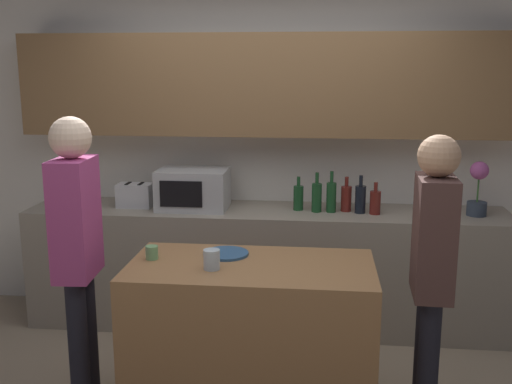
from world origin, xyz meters
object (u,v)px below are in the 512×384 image
at_px(bottle_1, 317,197).
at_px(cup_0, 152,253).
at_px(bottle_4, 360,199).
at_px(potted_plant, 478,189).
at_px(person_left, 77,242).
at_px(plate_on_island, 226,253).
at_px(bottle_2, 331,197).
at_px(bottle_3, 346,198).
at_px(bottle_5, 375,202).
at_px(microwave, 193,189).
at_px(bottle_0, 298,197).
at_px(toaster, 135,195).
at_px(person_center, 432,262).
at_px(cup_1, 212,259).

height_order(bottle_1, cup_0, bottle_1).
height_order(bottle_1, bottle_4, bottle_1).
height_order(potted_plant, bottle_1, potted_plant).
height_order(bottle_4, person_left, person_left).
height_order(bottle_4, plate_on_island, bottle_4).
xyz_separation_m(bottle_2, bottle_3, (0.11, 0.04, -0.02)).
height_order(plate_on_island, person_left, person_left).
relative_size(bottle_3, bottle_4, 0.93).
bearing_deg(bottle_5, microwave, 178.49).
bearing_deg(potted_plant, bottle_2, -179.60).
xyz_separation_m(bottle_0, bottle_2, (0.24, -0.04, 0.02)).
height_order(microwave, toaster, microwave).
bearing_deg(plate_on_island, toaster, 128.40).
height_order(microwave, bottle_2, bottle_2).
bearing_deg(bottle_0, cup_0, -121.36).
distance_m(toaster, bottle_0, 1.25).
relative_size(potted_plant, plate_on_island, 1.52).
bearing_deg(potted_plant, bottle_3, 177.97).
height_order(microwave, cup_0, microwave).
distance_m(bottle_2, cup_0, 1.59).
bearing_deg(bottle_0, bottle_5, -6.70).
bearing_deg(bottle_3, cup_0, -131.59).
relative_size(toaster, person_center, 0.16).
distance_m(bottle_2, plate_on_island, 1.27).
relative_size(bottle_1, plate_on_island, 1.14).
height_order(bottle_4, person_center, person_center).
bearing_deg(bottle_1, bottle_3, 11.85).
height_order(toaster, bottle_2, bottle_2).
bearing_deg(bottle_0, bottle_1, -16.84).
bearing_deg(bottle_4, bottle_1, 179.59).
bearing_deg(bottle_0, microwave, -177.83).
bearing_deg(cup_1, cup_0, 160.04).
bearing_deg(toaster, cup_1, -58.23).
bearing_deg(cup_0, bottle_3, 48.41).
relative_size(bottle_0, cup_1, 2.37).
distance_m(bottle_1, bottle_2, 0.11).
height_order(bottle_2, person_center, person_center).
bearing_deg(cup_1, toaster, 121.77).
height_order(cup_0, person_left, person_left).
bearing_deg(toaster, bottle_0, 1.31).
bearing_deg(toaster, cup_0, -68.67).
height_order(plate_on_island, cup_1, cup_1).
bearing_deg(bottle_1, cup_1, -111.82).
xyz_separation_m(potted_plant, bottle_5, (-0.73, -0.04, -0.11)).
distance_m(toaster, bottle_2, 1.49).
bearing_deg(person_center, bottle_3, 19.22).
relative_size(potted_plant, bottle_5, 1.68).
relative_size(bottle_3, cup_0, 3.43).
xyz_separation_m(microwave, potted_plant, (2.08, 0.00, 0.05)).
bearing_deg(bottle_0, cup_1, -106.20).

